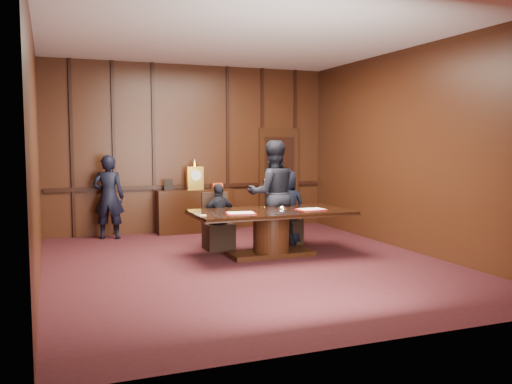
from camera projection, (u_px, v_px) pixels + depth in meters
room at (250, 153)px, 8.35m from camera, size 7.00×7.04×3.50m
sideboard at (195, 209)px, 11.34m from camera, size 1.60×0.45×1.54m
conference_table at (271, 225)px, 8.95m from camera, size 2.62×1.32×0.76m
folder_left at (241, 213)px, 8.53m from camera, size 0.52×0.41×0.02m
folder_right at (311, 209)px, 9.01m from camera, size 0.49×0.37×0.02m
inkstand at (282, 210)px, 8.50m from camera, size 0.20×0.14×0.12m
notepad at (203, 215)px, 8.27m from camera, size 0.11×0.08×0.01m
chair_left at (218, 233)px, 9.55m from camera, size 0.49×0.49×0.99m
chair_right at (285, 228)px, 10.02m from camera, size 0.53×0.53×0.99m
signatory_left at (219, 217)px, 9.45m from camera, size 0.72×0.42×1.16m
signatory_right at (287, 207)px, 9.91m from camera, size 0.75×0.56×1.39m
witness_left at (109, 197)px, 10.53m from camera, size 0.68×0.54×1.64m
witness_right at (273, 194)px, 9.74m from camera, size 1.03×0.85×1.92m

